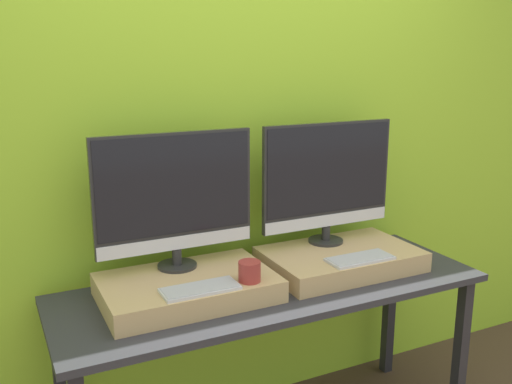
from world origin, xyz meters
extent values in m
cube|color=#9ED12D|center=(0.00, 0.71, 1.30)|extent=(8.00, 0.04, 2.60)
cube|color=#2D2D33|center=(0.00, 0.32, 0.76)|extent=(1.83, 0.64, 0.03)
cube|color=#232328|center=(0.86, 0.06, 0.37)|extent=(0.05, 0.05, 0.74)
cube|color=#232328|center=(0.86, 0.58, 0.37)|extent=(0.05, 0.05, 0.74)
cube|color=tan|center=(-0.37, 0.35, 0.82)|extent=(0.68, 0.43, 0.09)
cylinder|color=#282828|center=(-0.37, 0.48, 0.87)|extent=(0.16, 0.16, 0.01)
cylinder|color=#282828|center=(-0.37, 0.48, 0.91)|extent=(0.04, 0.04, 0.07)
cube|color=#282828|center=(-0.37, 0.48, 1.18)|extent=(0.66, 0.02, 0.49)
cube|color=black|center=(-0.37, 0.46, 1.21)|extent=(0.64, 0.00, 0.40)
cube|color=silver|center=(-0.37, 0.46, 0.97)|extent=(0.65, 0.00, 0.06)
cube|color=silver|center=(-0.37, 0.21, 0.87)|extent=(0.29, 0.12, 0.01)
cube|color=#B2B2B7|center=(-0.37, 0.21, 0.87)|extent=(0.28, 0.11, 0.00)
cylinder|color=#9E332D|center=(-0.16, 0.21, 0.90)|extent=(0.09, 0.09, 0.08)
cube|color=tan|center=(0.37, 0.35, 0.82)|extent=(0.68, 0.43, 0.09)
cylinder|color=#282828|center=(0.37, 0.48, 0.87)|extent=(0.16, 0.16, 0.01)
cylinder|color=#282828|center=(0.37, 0.48, 0.91)|extent=(0.04, 0.04, 0.07)
cube|color=#282828|center=(0.37, 0.48, 1.18)|extent=(0.66, 0.02, 0.49)
cube|color=black|center=(0.37, 0.46, 1.21)|extent=(0.64, 0.00, 0.40)
cube|color=silver|center=(0.37, 0.46, 0.97)|extent=(0.65, 0.00, 0.06)
cube|color=silver|center=(0.37, 0.21, 0.87)|extent=(0.29, 0.12, 0.01)
cube|color=#B2B2B7|center=(0.37, 0.21, 0.87)|extent=(0.28, 0.11, 0.00)
camera|label=1|loc=(-1.05, -1.67, 1.73)|focal=40.00mm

